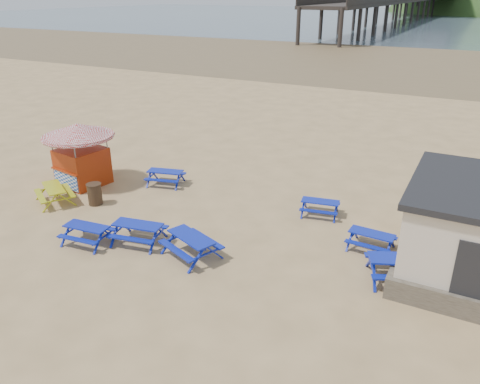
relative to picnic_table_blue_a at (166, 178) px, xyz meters
The scene contains 14 objects.
ground 5.25m from the picnic_table_blue_a, 31.55° to the right, with size 400.00×400.00×0.00m, color tan.
wet_sand 52.45m from the picnic_table_blue_a, 85.12° to the left, with size 400.00×400.00×0.00m, color brown.
sea 167.32m from the picnic_table_blue_a, 88.47° to the left, with size 400.00×400.00×0.00m, color #465764.
picnic_table_blue_a is the anchor object (origin of this frame).
picnic_table_blue_b 7.69m from the picnic_table_blue_a, ahead, with size 1.74×1.50×0.64m.
picnic_table_blue_c 10.37m from the picnic_table_blue_a, ahead, with size 1.66×1.37×0.67m.
picnic_table_blue_d 6.07m from the picnic_table_blue_a, 82.20° to the right, with size 1.81×1.52×0.70m.
picnic_table_blue_e 6.94m from the picnic_table_blue_a, 46.70° to the right, with size 2.32×2.11×0.80m.
picnic_table_blue_f 11.92m from the picnic_table_blue_a, 15.61° to the right, with size 2.43×2.22×0.82m.
picnic_table_yellow 5.03m from the picnic_table_blue_a, 127.54° to the right, with size 2.27×2.16×0.75m.
ice_cream_kiosk 4.25m from the picnic_table_blue_a, 153.69° to the right, with size 3.83×3.83×3.00m.
litter_bin 3.57m from the picnic_table_blue_a, 112.73° to the right, with size 0.65×0.65×0.96m.
pier 176.09m from the picnic_table_blue_a, 94.41° to the left, with size 24.00×220.00×39.29m.
picnic_table_blue_g 5.68m from the picnic_table_blue_a, 64.18° to the right, with size 2.06×1.77×0.76m.
Camera 1 is at (8.40, -14.17, 8.62)m, focal length 35.00 mm.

